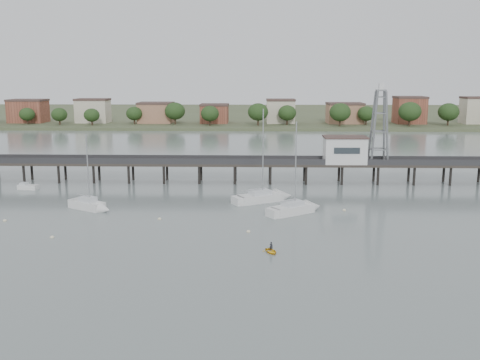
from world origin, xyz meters
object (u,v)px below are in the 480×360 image
Objects in this scene: pier at (218,163)px; sailboat_f at (269,197)px; sailboat_b at (93,206)px; yellow_dinghy at (271,252)px; sailboat_c at (300,208)px; lattice_tower at (379,127)px; white_tender at (28,187)px.

sailboat_f reaches higher than pier.
sailboat_b is 33.91m from yellow_dinghy.
sailboat_b is at bearing 165.53° from sailboat_f.
lattice_tower is at bearing 18.63° from sailboat_c.
white_tender is at bearing 119.91° from yellow_dinghy.
sailboat_b is at bearing -128.04° from pier.
lattice_tower is at bearing 15.71° from white_tender.
sailboat_f is at bearing 45.27° from sailboat_b.
sailboat_f is at bearing -143.99° from lattice_tower.
sailboat_c is 6.43× the size of yellow_dinghy.
sailboat_c is at bearing 53.57° from yellow_dinghy.
sailboat_b is (-49.58, -23.11, -10.46)m from lattice_tower.
yellow_dinghy is at bearing -140.07° from sailboat_c.
lattice_tower is 1.22× the size of sailboat_b.
pier is 64.32× the size of yellow_dinghy.
sailboat_f is 27.21m from yellow_dinghy.
sailboat_c reaches higher than white_tender.
white_tender is at bearing 126.96° from sailboat_c.
sailboat_f reaches higher than white_tender.
pier is at bearing 86.26° from sailboat_c.
pier is 32.34m from lattice_tower.
pier is at bearing -180.00° from lattice_tower.
sailboat_f reaches higher than yellow_dinghy.
lattice_tower is 30.81m from sailboat_c.
lattice_tower is 6.65× the size of yellow_dinghy.
yellow_dinghy is (-0.46, -27.20, -0.63)m from sailboat_f.
yellow_dinghy is (27.53, -19.78, -0.65)m from sailboat_b.
sailboat_b is 22.93m from white_tender.
lattice_tower reaches higher than pier.
yellow_dinghy is at bearing -29.19° from white_tender.
sailboat_c is at bearing -88.72° from sailboat_f.
sailboat_b is at bearing -155.01° from lattice_tower.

